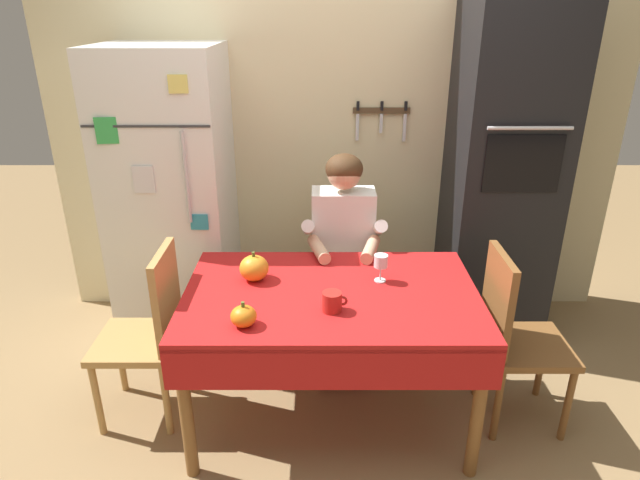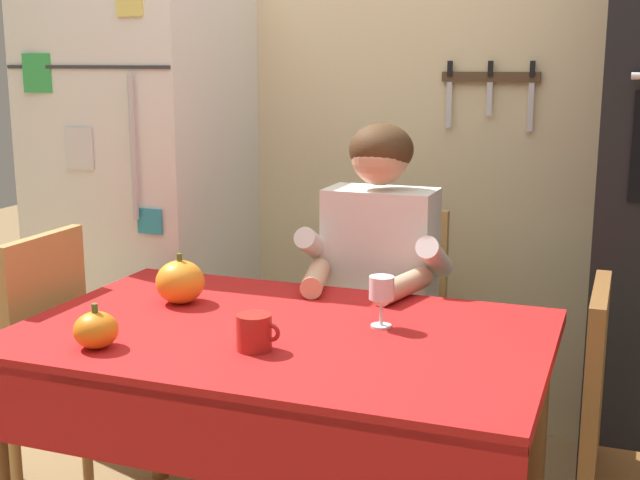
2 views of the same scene
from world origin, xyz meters
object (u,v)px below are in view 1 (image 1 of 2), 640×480
at_px(refrigerator, 173,200).
at_px(wall_oven, 503,175).
at_px(chair_right_side, 514,333).
at_px(seated_person, 344,243).
at_px(pumpkin_medium, 255,268).
at_px(chair_behind_person, 342,264).
at_px(pumpkin_large, 244,316).
at_px(wine_glass, 381,262).
at_px(chair_left_side, 151,328).
at_px(coffee_mug, 332,302).
at_px(dining_table, 331,309).

distance_m(refrigerator, wall_oven, 2.01).
height_order(refrigerator, wall_oven, wall_oven).
height_order(wall_oven, chair_right_side, wall_oven).
bearing_deg(seated_person, pumpkin_medium, -134.93).
relative_size(chair_behind_person, pumpkin_medium, 6.19).
relative_size(refrigerator, pumpkin_large, 15.78).
bearing_deg(refrigerator, wine_glass, -32.24).
relative_size(refrigerator, pumpkin_medium, 11.99).
height_order(refrigerator, chair_left_side, refrigerator).
height_order(coffee_mug, wine_glass, wine_glass).
distance_m(seated_person, chair_right_side, 1.03).
relative_size(seated_person, chair_left_side, 1.34).
distance_m(seated_person, pumpkin_medium, 0.65).
relative_size(refrigerator, dining_table, 1.29).
bearing_deg(chair_left_side, chair_behind_person, 36.72).
bearing_deg(coffee_mug, pumpkin_large, -161.78).
bearing_deg(chair_right_side, chair_left_side, 178.76).
xyz_separation_m(dining_table, seated_person, (0.08, 0.60, 0.08)).
height_order(wall_oven, pumpkin_medium, wall_oven).
bearing_deg(coffee_mug, seated_person, 83.88).
bearing_deg(refrigerator, dining_table, -42.91).
relative_size(chair_right_side, chair_left_side, 1.00).
xyz_separation_m(wall_oven, dining_table, (-1.05, -0.92, -0.39)).
bearing_deg(wall_oven, coffee_mug, -134.29).
xyz_separation_m(wall_oven, pumpkin_large, (-1.43, -1.20, -0.26)).
height_order(dining_table, seated_person, seated_person).
xyz_separation_m(chair_left_side, pumpkin_medium, (0.52, 0.08, 0.29)).
height_order(wall_oven, chair_behind_person, wall_oven).
distance_m(seated_person, coffee_mug, 0.76).
bearing_deg(chair_behind_person, coffee_mug, -94.91).
distance_m(wall_oven, seated_person, 1.07).
xyz_separation_m(wall_oven, chair_behind_person, (-0.97, -0.13, -0.54)).
xyz_separation_m(coffee_mug, pumpkin_medium, (-0.38, 0.30, 0.02)).
bearing_deg(chair_right_side, chair_behind_person, 136.75).
bearing_deg(coffee_mug, chair_behind_person, 85.09).
distance_m(chair_right_side, wine_glass, 0.74).
bearing_deg(chair_right_side, wine_glass, 170.58).
height_order(wall_oven, wine_glass, wall_oven).
height_order(refrigerator, dining_table, refrigerator).
bearing_deg(refrigerator, chair_left_side, -86.58).
xyz_separation_m(chair_right_side, chair_left_side, (-1.80, 0.04, 0.00)).
height_order(wall_oven, pumpkin_large, wall_oven).
bearing_deg(wall_oven, chair_right_side, -99.40).
height_order(seated_person, pumpkin_medium, seated_person).
xyz_separation_m(dining_table, pumpkin_large, (-0.38, -0.28, 0.13)).
distance_m(wall_oven, wine_glass, 1.15).
height_order(chair_right_side, pumpkin_medium, chair_right_side).
height_order(refrigerator, pumpkin_large, refrigerator).
height_order(chair_behind_person, chair_left_side, same).
xyz_separation_m(chair_right_side, coffee_mug, (-0.90, -0.18, 0.27)).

